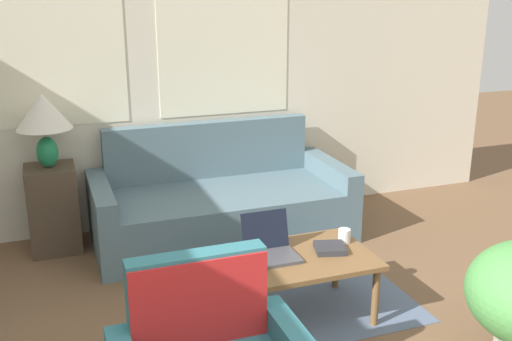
{
  "coord_description": "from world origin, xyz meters",
  "views": [
    {
      "loc": [
        -0.86,
        -1.02,
        1.94
      ],
      "look_at": [
        0.45,
        2.56,
        0.75
      ],
      "focal_mm": 42.0,
      "sensor_mm": 36.0,
      "label": 1
    }
  ],
  "objects_px": {
    "coffee_table": "(300,263)",
    "laptop": "(270,247)",
    "cup_navy": "(344,236)",
    "table_lamp": "(44,116)",
    "couch": "(220,205)",
    "book_red": "(330,248)"
  },
  "relations": [
    {
      "from": "laptop",
      "to": "cup_navy",
      "type": "bearing_deg",
      "value": 2.36
    },
    {
      "from": "coffee_table",
      "to": "laptop",
      "type": "relative_size",
      "value": 2.92
    },
    {
      "from": "couch",
      "to": "table_lamp",
      "type": "distance_m",
      "value": 1.48
    },
    {
      "from": "table_lamp",
      "to": "cup_navy",
      "type": "relative_size",
      "value": 6.25
    },
    {
      "from": "cup_navy",
      "to": "book_red",
      "type": "distance_m",
      "value": 0.17
    },
    {
      "from": "table_lamp",
      "to": "book_red",
      "type": "bearing_deg",
      "value": -44.64
    },
    {
      "from": "coffee_table",
      "to": "laptop",
      "type": "xyz_separation_m",
      "value": [
        -0.17,
        0.06,
        0.1
      ]
    },
    {
      "from": "couch",
      "to": "laptop",
      "type": "bearing_deg",
      "value": -93.17
    },
    {
      "from": "laptop",
      "to": "cup_navy",
      "type": "xyz_separation_m",
      "value": [
        0.5,
        0.02,
        -0.01
      ]
    },
    {
      "from": "couch",
      "to": "laptop",
      "type": "height_order",
      "value": "couch"
    },
    {
      "from": "laptop",
      "to": "book_red",
      "type": "distance_m",
      "value": 0.37
    },
    {
      "from": "cup_navy",
      "to": "laptop",
      "type": "bearing_deg",
      "value": -177.64
    },
    {
      "from": "cup_navy",
      "to": "table_lamp",
      "type": "bearing_deg",
      "value": 139.45
    },
    {
      "from": "coffee_table",
      "to": "cup_navy",
      "type": "distance_m",
      "value": 0.36
    },
    {
      "from": "cup_navy",
      "to": "book_red",
      "type": "bearing_deg",
      "value": -149.45
    },
    {
      "from": "table_lamp",
      "to": "coffee_table",
      "type": "height_order",
      "value": "table_lamp"
    },
    {
      "from": "table_lamp",
      "to": "coffee_table",
      "type": "xyz_separation_m",
      "value": [
        1.34,
        -1.52,
        -0.68
      ]
    },
    {
      "from": "couch",
      "to": "table_lamp",
      "type": "height_order",
      "value": "table_lamp"
    },
    {
      "from": "coffee_table",
      "to": "book_red",
      "type": "bearing_deg",
      "value": 0.76
    },
    {
      "from": "coffee_table",
      "to": "cup_navy",
      "type": "xyz_separation_m",
      "value": [
        0.34,
        0.09,
        0.09
      ]
    },
    {
      "from": "laptop",
      "to": "cup_navy",
      "type": "relative_size",
      "value": 3.35
    },
    {
      "from": "coffee_table",
      "to": "table_lamp",
      "type": "bearing_deg",
      "value": 131.42
    }
  ]
}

